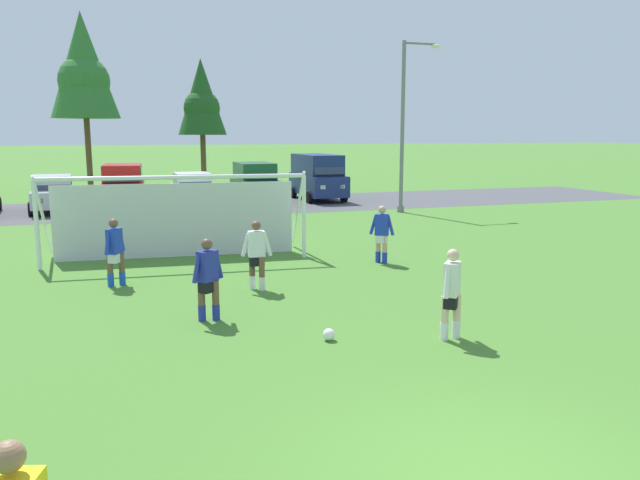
# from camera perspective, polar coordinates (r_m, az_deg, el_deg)

# --- Properties ---
(ground_plane) EXTENTS (400.00, 400.00, 0.00)m
(ground_plane) POSITION_cam_1_polar(r_m,az_deg,el_deg) (20.65, -8.40, -0.37)
(ground_plane) COLOR #477A2D
(parking_lot_strip) EXTENTS (52.00, 8.40, 0.01)m
(parking_lot_strip) POSITION_cam_1_polar(r_m,az_deg,el_deg) (31.63, -12.04, 3.06)
(parking_lot_strip) COLOR #4C4C51
(parking_lot_strip) RESTS_ON ground
(soccer_ball) EXTENTS (0.22, 0.22, 0.22)m
(soccer_ball) POSITION_cam_1_polar(r_m,az_deg,el_deg) (10.99, 0.85, -8.80)
(soccer_ball) COLOR white
(soccer_ball) RESTS_ON ground
(soccer_goal) EXTENTS (7.56, 2.57, 2.57)m
(soccer_goal) POSITION_cam_1_polar(r_m,az_deg,el_deg) (18.41, -13.24, 2.31)
(soccer_goal) COLOR white
(soccer_goal) RESTS_ON ground
(player_striker_near) EXTENTS (0.51, 0.64, 1.64)m
(player_striker_near) POSITION_cam_1_polar(r_m,az_deg,el_deg) (15.48, -18.57, -1.10)
(player_striker_near) COLOR brown
(player_striker_near) RESTS_ON ground
(player_midfield_center) EXTENTS (0.61, 0.55, 1.64)m
(player_midfield_center) POSITION_cam_1_polar(r_m,az_deg,el_deg) (11.13, 12.17, -4.96)
(player_midfield_center) COLOR beige
(player_midfield_center) RESTS_ON ground
(player_defender_far) EXTENTS (0.69, 0.44, 1.64)m
(player_defender_far) POSITION_cam_1_polar(r_m,az_deg,el_deg) (12.13, -10.40, -3.67)
(player_defender_far) COLOR brown
(player_defender_far) RESTS_ON ground
(player_winger_left) EXTENTS (0.72, 0.39, 1.64)m
(player_winger_left) POSITION_cam_1_polar(r_m,az_deg,el_deg) (19.29, -10.09, 1.34)
(player_winger_left) COLOR #936B4C
(player_winger_left) RESTS_ON ground
(player_winger_right) EXTENTS (0.73, 0.34, 1.64)m
(player_winger_right) POSITION_cam_1_polar(r_m,az_deg,el_deg) (14.38, -5.93, -1.44)
(player_winger_right) COLOR brown
(player_winger_right) RESTS_ON ground
(player_trailing_back) EXTENTS (0.63, 0.52, 1.64)m
(player_trailing_back) POSITION_cam_1_polar(r_m,az_deg,el_deg) (17.40, 5.78, 0.53)
(player_trailing_back) COLOR tan
(player_trailing_back) RESTS_ON ground
(parked_car_slot_left) EXTENTS (2.22, 4.29, 1.72)m
(parked_car_slot_left) POSITION_cam_1_polar(r_m,az_deg,el_deg) (31.43, -23.64, 4.01)
(parked_car_slot_left) COLOR #B2B2BC
(parked_car_slot_left) RESTS_ON ground
(parked_car_slot_center_left) EXTENTS (2.38, 4.72, 2.16)m
(parked_car_slot_center_left) POSITION_cam_1_polar(r_m,az_deg,el_deg) (31.68, -17.87, 4.83)
(parked_car_slot_center_left) COLOR red
(parked_car_slot_center_left) RESTS_ON ground
(parked_car_slot_center) EXTENTS (2.13, 4.25, 1.72)m
(parked_car_slot_center) POSITION_cam_1_polar(r_m,az_deg,el_deg) (31.31, -11.77, 4.60)
(parked_car_slot_center) COLOR silver
(parked_car_slot_center) RESTS_ON ground
(parked_car_slot_center_right) EXTENTS (2.18, 4.62, 2.16)m
(parked_car_slot_center_right) POSITION_cam_1_polar(r_m,az_deg,el_deg) (32.21, -6.06, 5.32)
(parked_car_slot_center_right) COLOR #194C2D
(parked_car_slot_center_right) RESTS_ON ground
(parked_car_slot_right) EXTENTS (2.23, 4.82, 2.52)m
(parked_car_slot_right) POSITION_cam_1_polar(r_m,az_deg,el_deg) (34.12, -0.23, 6.01)
(parked_car_slot_right) COLOR navy
(parked_car_slot_right) RESTS_ON ground
(tree_left_edge) EXTENTS (4.16, 4.16, 11.10)m
(tree_left_edge) POSITION_cam_1_polar(r_m,az_deg,el_deg) (42.09, -21.21, 14.67)
(tree_left_edge) COLOR brown
(tree_left_edge) RESTS_ON ground
(tree_mid_left) EXTENTS (3.22, 3.22, 8.59)m
(tree_mid_left) POSITION_cam_1_polar(r_m,az_deg,el_deg) (42.60, -10.99, 12.73)
(tree_mid_left) COLOR brown
(tree_mid_left) RESTS_ON ground
(street_lamp) EXTENTS (2.00, 0.32, 7.79)m
(street_lamp) POSITION_cam_1_polar(r_m,az_deg,el_deg) (28.93, 8.01, 10.56)
(street_lamp) COLOR slate
(street_lamp) RESTS_ON ground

